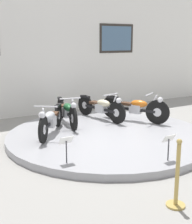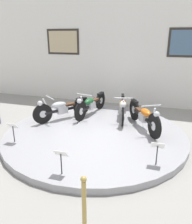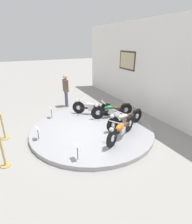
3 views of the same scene
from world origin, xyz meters
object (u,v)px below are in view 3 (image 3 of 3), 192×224
object	(u,v)px
motorcycle_orange	(121,129)
info_placard_front_left	(51,110)
motorcycle_silver	(91,107)
stanchion_post_right_of_entry	(4,156)
motorcycle_cream	(125,119)
stanchion_post_left_of_entry	(4,130)
info_placard_front_centre	(38,130)
visitor_standing	(66,89)
info_placard_front_right	(77,149)
motorcycle_green	(111,110)

from	to	relation	value
motorcycle_orange	info_placard_front_left	size ratio (longest dim) A/B	3.47
motorcycle_silver	stanchion_post_right_of_entry	bearing A→B (deg)	-60.54
motorcycle_cream	stanchion_post_left_of_entry	xyz separation A→B (m)	(-1.40, -4.41, -0.18)
info_placard_front_left	stanchion_post_right_of_entry	world-z (taller)	stanchion_post_right_of_entry
info_placard_front_left	stanchion_post_left_of_entry	size ratio (longest dim) A/B	0.50
motorcycle_cream	stanchion_post_right_of_entry	size ratio (longest dim) A/B	1.89
info_placard_front_centre	stanchion_post_left_of_entry	size ratio (longest dim) A/B	0.50
motorcycle_cream	info_placard_front_centre	size ratio (longest dim) A/B	3.77
info_placard_front_centre	stanchion_post_right_of_entry	size ratio (longest dim) A/B	0.50
visitor_standing	stanchion_post_right_of_entry	world-z (taller)	visitor_standing
motorcycle_cream	motorcycle_orange	size ratio (longest dim) A/B	1.09
info_placard_front_right	visitor_standing	size ratio (longest dim) A/B	0.29
motorcycle_silver	stanchion_post_left_of_entry	world-z (taller)	stanchion_post_left_of_entry
info_placard_front_centre	stanchion_post_right_of_entry	distance (m)	1.41
info_placard_front_centre	stanchion_post_right_of_entry	world-z (taller)	stanchion_post_right_of_entry
motorcycle_green	info_placard_front_left	world-z (taller)	motorcycle_green
stanchion_post_left_of_entry	info_placard_front_right	bearing A→B (deg)	37.46
visitor_standing	stanchion_post_right_of_entry	xyz separation A→B (m)	(4.14, -3.14, -0.67)
motorcycle_green	motorcycle_orange	world-z (taller)	motorcycle_orange
visitor_standing	stanchion_post_left_of_entry	world-z (taller)	visitor_standing
visitor_standing	stanchion_post_left_of_entry	bearing A→B (deg)	-52.55
motorcycle_silver	info_placard_front_right	bearing A→B (deg)	-31.40
motorcycle_green	stanchion_post_right_of_entry	bearing A→B (deg)	-72.42
motorcycle_cream	info_placard_front_left	distance (m)	3.31
info_placard_front_centre	info_placard_front_right	xyz separation A→B (m)	(1.69, 0.86, 0.00)
info_placard_front_left	info_placard_front_right	size ratio (longest dim) A/B	1.00
motorcycle_orange	info_placard_front_centre	bearing A→B (deg)	-115.24
motorcycle_silver	motorcycle_orange	bearing A→B (deg)	-0.00
motorcycle_orange	visitor_standing	size ratio (longest dim) A/B	1.00
info_placard_front_left	motorcycle_silver	bearing A→B (deg)	76.51
visitor_standing	stanchion_post_left_of_entry	size ratio (longest dim) A/B	1.72
info_placard_front_centre	stanchion_post_right_of_entry	xyz separation A→B (m)	(0.86, -1.10, -0.17)
info_placard_front_left	info_placard_front_right	xyz separation A→B (m)	(3.38, 0.00, 0.00)
motorcycle_cream	info_placard_front_right	distance (m)	2.71
motorcycle_green	info_placard_front_right	bearing A→B (deg)	-47.81
info_placard_front_right	visitor_standing	distance (m)	5.13
stanchion_post_right_of_entry	info_placard_front_right	bearing A→B (deg)	67.10
motorcycle_cream	info_placard_front_centre	distance (m)	3.35
motorcycle_silver	stanchion_post_right_of_entry	world-z (taller)	stanchion_post_right_of_entry
motorcycle_silver	visitor_standing	xyz separation A→B (m)	(-2.01, -0.61, 0.49)
info_placard_front_left	stanchion_post_left_of_entry	xyz separation A→B (m)	(0.83, -1.96, -0.17)
visitor_standing	stanchion_post_left_of_entry	distance (m)	4.02
motorcycle_silver	visitor_standing	size ratio (longest dim) A/B	0.90
motorcycle_silver	visitor_standing	bearing A→B (deg)	-163.08
info_placard_front_right	stanchion_post_left_of_entry	xyz separation A→B (m)	(-2.55, -1.96, -0.17)
visitor_standing	motorcycle_orange	bearing A→B (deg)	7.71
motorcycle_silver	stanchion_post_left_of_entry	xyz separation A→B (m)	(0.39, -3.76, -0.18)
motorcycle_green	info_placard_front_centre	size ratio (longest dim) A/B	3.80
info_placard_front_left	info_placard_front_centre	bearing A→B (deg)	-26.85
motorcycle_orange	stanchion_post_right_of_entry	world-z (taller)	stanchion_post_right_of_entry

